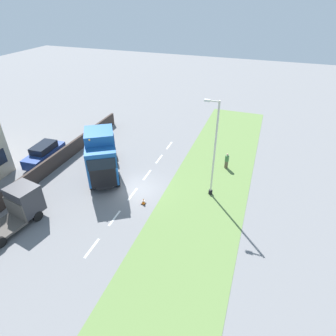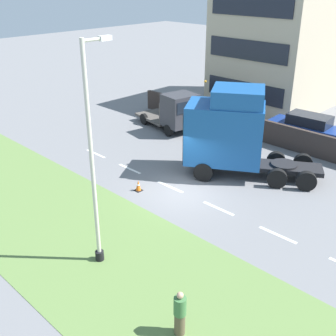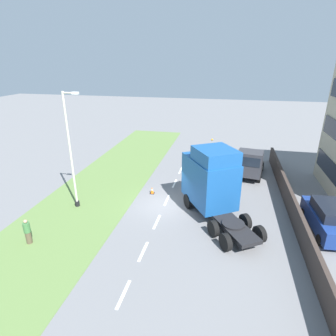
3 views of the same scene
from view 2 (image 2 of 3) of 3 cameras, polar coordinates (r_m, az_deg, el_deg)
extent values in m
plane|color=slate|center=(21.51, 2.01, -3.33)|extent=(120.00, 120.00, 0.00)
cube|color=#607F42|center=(18.14, -11.06, -9.69)|extent=(7.00, 44.00, 0.01)
cube|color=white|center=(18.80, 14.64, -8.75)|extent=(0.16, 1.80, 0.00)
cube|color=white|center=(20.24, 6.84, -5.45)|extent=(0.16, 1.80, 0.00)
cube|color=white|center=(22.05, 0.28, -2.56)|extent=(0.16, 1.80, 0.00)
cube|color=white|center=(24.15, -5.20, -0.11)|extent=(0.16, 1.80, 0.00)
cube|color=white|center=(26.47, -9.76, 1.93)|extent=(0.16, 1.80, 0.00)
cube|color=#382D28|center=(27.98, 14.58, 4.41)|extent=(0.25, 24.00, 1.51)
cube|color=#C1B293|center=(36.29, 14.91, 16.02)|extent=(9.04, 7.91, 10.13)
cube|color=#1E232D|center=(33.07, 10.26, 10.25)|extent=(0.08, 6.72, 1.42)
cube|color=#1E232D|center=(32.45, 10.68, 15.44)|extent=(0.08, 6.72, 1.42)
cube|color=#1E232D|center=(32.12, 11.13, 20.79)|extent=(0.08, 6.72, 1.42)
cube|color=black|center=(23.43, 11.40, 0.45)|extent=(5.06, 6.94, 0.24)
cube|color=#195199|center=(22.84, 7.63, 4.72)|extent=(4.28, 4.75, 3.18)
cube|color=black|center=(23.31, 2.53, 3.51)|extent=(1.86, 1.19, 1.78)
cube|color=black|center=(22.84, 2.60, 6.78)|extent=(1.96, 1.26, 1.02)
cube|color=#195199|center=(22.19, 9.50, 9.54)|extent=(3.42, 3.49, 0.90)
sphere|color=orange|center=(22.88, 5.09, 11.59)|extent=(0.14, 0.14, 0.14)
cylinder|color=black|center=(23.42, 15.45, 0.49)|extent=(1.92, 1.92, 0.12)
cylinder|color=black|center=(22.56, 4.79, -0.52)|extent=(0.82, 1.05, 1.04)
cylinder|color=black|center=(24.67, 5.52, 1.76)|extent=(0.82, 1.05, 1.04)
cylinder|color=black|center=(22.47, 14.53, -1.38)|extent=(0.82, 1.05, 1.04)
cylinder|color=black|center=(24.59, 14.43, 0.97)|extent=(0.82, 1.05, 1.04)
cylinder|color=black|center=(22.61, 18.22, -1.70)|extent=(0.82, 1.05, 1.04)
cylinder|color=black|center=(24.72, 17.80, 0.67)|extent=(0.82, 1.05, 1.04)
cube|color=#333338|center=(29.02, 1.62, 7.86)|extent=(2.39, 2.13, 2.19)
cube|color=black|center=(28.21, 2.77, 8.27)|extent=(1.84, 0.36, 0.79)
cube|color=#4C4742|center=(31.35, -1.25, 6.91)|extent=(2.66, 3.64, 0.18)
cube|color=#4C4742|center=(29.84, 0.51, 7.70)|extent=(2.10, 0.47, 1.53)
cylinder|color=black|center=(29.99, 3.09, 5.85)|extent=(0.38, 0.83, 0.80)
cylinder|color=black|center=(28.87, 0.04, 5.12)|extent=(0.38, 0.83, 0.80)
cylinder|color=black|center=(32.31, -0.33, 7.30)|extent=(0.38, 0.83, 0.80)
cylinder|color=black|center=(31.28, -3.27, 6.65)|extent=(0.38, 0.83, 0.80)
cube|color=navy|center=(29.02, 18.18, 4.72)|extent=(2.11, 4.90, 0.99)
cube|color=black|center=(28.72, 18.62, 6.21)|extent=(1.70, 2.73, 0.66)
cylinder|color=black|center=(29.01, 14.59, 4.22)|extent=(0.24, 0.65, 0.64)
cylinder|color=black|center=(30.47, 16.04, 5.05)|extent=(0.24, 0.65, 0.64)
cylinder|color=black|center=(27.92, 20.26, 2.64)|extent=(0.24, 0.65, 0.64)
cylinder|color=black|center=(29.44, 21.49, 3.56)|extent=(0.24, 0.65, 0.64)
cylinder|color=black|center=(16.90, -9.24, -11.63)|extent=(0.33, 0.33, 0.40)
cylinder|color=beige|center=(14.90, -10.28, 0.80)|extent=(0.15, 0.15, 8.37)
cylinder|color=beige|center=(14.04, -10.04, 16.77)|extent=(0.90, 0.11, 0.11)
cube|color=silver|center=(14.30, -8.54, 17.02)|extent=(0.44, 0.20, 0.16)
cylinder|color=brown|center=(13.78, 1.60, -20.31)|extent=(0.34, 0.34, 0.78)
cylinder|color=#3F723F|center=(13.29, 1.63, -18.19)|extent=(0.39, 0.39, 0.62)
sphere|color=tan|center=(13.01, 1.66, -16.86)|extent=(0.21, 0.21, 0.21)
cube|color=black|center=(21.73, -4.02, -3.03)|extent=(0.36, 0.36, 0.03)
cone|color=orange|center=(21.59, -4.05, -2.35)|extent=(0.28, 0.28, 0.55)
cylinder|color=white|center=(21.58, -4.05, -2.28)|extent=(0.17, 0.17, 0.07)
camera|label=1|loc=(31.46, -42.57, 28.10)|focal=30.00mm
camera|label=3|loc=(19.07, 63.37, 12.36)|focal=30.00mm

